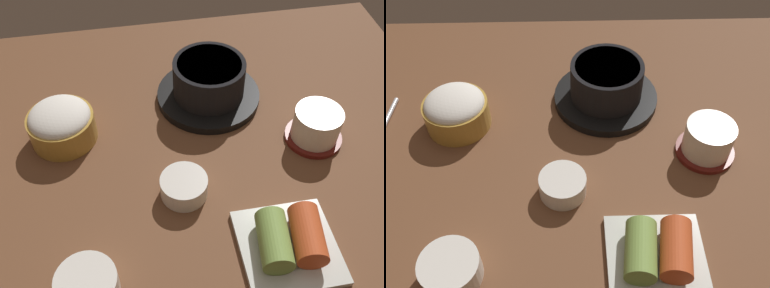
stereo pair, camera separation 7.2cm
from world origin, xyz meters
TOP-DOWN VIEW (x-y plane):
  - dining_table at (0.00, 0.00)cm, footprint 100.00×76.00cm
  - stone_pot at (7.49, 11.41)cm, footprint 19.00×19.00cm
  - rice_bowl at (-18.84, 6.00)cm, footprint 11.17×11.17cm
  - tea_cup_with_saucer at (23.24, -1.76)cm, footprint 9.72×9.72cm
  - banchan_cup_center at (-0.55, -9.22)cm, footprint 7.32×7.32cm
  - kimchi_plate at (12.23, -21.27)cm, footprint 13.58×13.58cm
  - side_bowl_near at (-15.41, -22.69)cm, footprint 8.13×8.13cm

SIDE VIEW (x-z plane):
  - dining_table at x=0.00cm, z-range 0.00..2.00cm
  - banchan_cup_center at x=-0.55cm, z-range 2.13..5.52cm
  - side_bowl_near at x=-15.41cm, z-range 2.13..5.92cm
  - kimchi_plate at x=12.23cm, z-range 1.50..6.83cm
  - tea_cup_with_saucer at x=23.24cm, z-range 1.96..8.17cm
  - rice_bowl at x=-18.84cm, z-range 2.02..8.95cm
  - stone_pot at x=7.49cm, z-range 1.62..9.84cm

